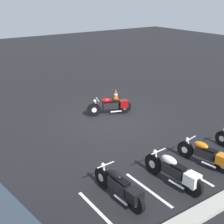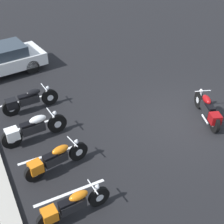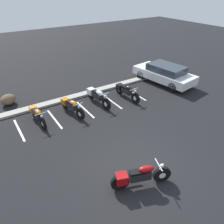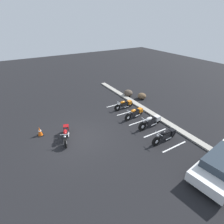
# 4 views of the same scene
# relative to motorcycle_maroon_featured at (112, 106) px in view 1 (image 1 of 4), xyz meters

# --- Properties ---
(ground) EXTENTS (60.00, 60.00, 0.00)m
(ground) POSITION_rel_motorcycle_maroon_featured_xyz_m (0.45, 0.73, -0.46)
(ground) COLOR black
(motorcycle_maroon_featured) EXTENTS (2.09, 0.97, 0.86)m
(motorcycle_maroon_featured) POSITION_rel_motorcycle_maroon_featured_xyz_m (0.00, 0.00, 0.00)
(motorcycle_maroon_featured) COLOR black
(motorcycle_maroon_featured) RESTS_ON ground
(parked_bike_1) EXTENTS (0.70, 2.08, 0.82)m
(parked_bike_1) POSITION_rel_motorcycle_maroon_featured_xyz_m (0.10, 5.81, -0.02)
(parked_bike_1) COLOR black
(parked_bike_1) RESTS_ON ground
(parked_bike_2) EXTENTS (0.64, 2.28, 0.90)m
(parked_bike_2) POSITION_rel_motorcycle_maroon_featured_xyz_m (1.81, 6.02, 0.02)
(parked_bike_2) COLOR black
(parked_bike_2) RESTS_ON ground
(parked_bike_3) EXTENTS (0.61, 2.19, 0.86)m
(parked_bike_3) POSITION_rel_motorcycle_maroon_featured_xyz_m (3.63, 5.66, 0.00)
(parked_bike_3) COLOR black
(parked_bike_3) RESTS_ON ground
(traffic_cone) EXTENTS (0.40, 0.40, 0.70)m
(traffic_cone) POSITION_rel_motorcycle_maroon_featured_xyz_m (-1.30, -1.47, -0.13)
(traffic_cone) COLOR black
(traffic_cone) RESTS_ON ground
(stall_line_1) EXTENTS (0.10, 2.10, 0.00)m
(stall_line_1) POSITION_rel_motorcycle_maroon_featured_xyz_m (-0.92, 5.73, -0.45)
(stall_line_1) COLOR white
(stall_line_1) RESTS_ON ground
(stall_line_2) EXTENTS (0.10, 2.10, 0.00)m
(stall_line_2) POSITION_rel_motorcycle_maroon_featured_xyz_m (0.86, 5.73, -0.45)
(stall_line_2) COLOR white
(stall_line_2) RESTS_ON ground
(stall_line_3) EXTENTS (0.10, 2.10, 0.00)m
(stall_line_3) POSITION_rel_motorcycle_maroon_featured_xyz_m (2.64, 5.73, -0.45)
(stall_line_3) COLOR white
(stall_line_3) RESTS_ON ground
(stall_line_4) EXTENTS (0.10, 2.10, 0.00)m
(stall_line_4) POSITION_rel_motorcycle_maroon_featured_xyz_m (4.42, 5.73, -0.45)
(stall_line_4) COLOR white
(stall_line_4) RESTS_ON ground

